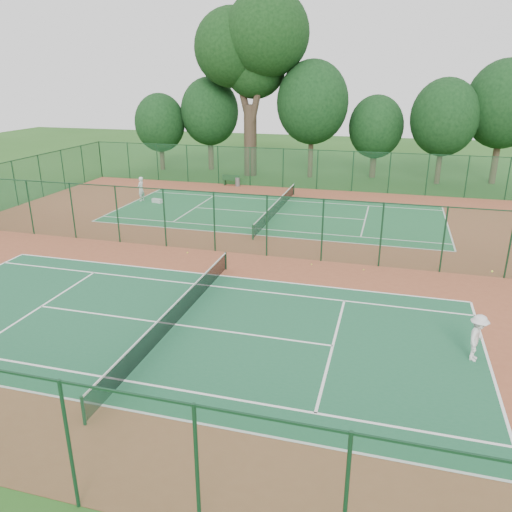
# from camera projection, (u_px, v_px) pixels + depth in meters

# --- Properties ---
(ground) EXTENTS (120.00, 120.00, 0.00)m
(ground) POSITION_uv_depth(u_px,v_px,m) (241.00, 253.00, 28.48)
(ground) COLOR #235119
(ground) RESTS_ON ground
(red_pad) EXTENTS (40.00, 36.00, 0.01)m
(red_pad) POSITION_uv_depth(u_px,v_px,m) (241.00, 253.00, 28.48)
(red_pad) COLOR brown
(red_pad) RESTS_ON ground
(court_near) EXTENTS (23.77, 10.97, 0.01)m
(court_near) POSITION_uv_depth(u_px,v_px,m) (176.00, 325.00, 20.33)
(court_near) COLOR #1B5737
(court_near) RESTS_ON red_pad
(court_far) EXTENTS (23.77, 10.97, 0.01)m
(court_far) POSITION_uv_depth(u_px,v_px,m) (277.00, 213.00, 36.63)
(court_far) COLOR #206739
(court_far) RESTS_ON red_pad
(fence_north) EXTENTS (40.00, 0.09, 3.50)m
(fence_north) POSITION_uv_depth(u_px,v_px,m) (300.00, 169.00, 44.18)
(fence_north) COLOR #1A502D
(fence_north) RESTS_ON ground
(fence_south) EXTENTS (40.00, 0.09, 3.50)m
(fence_south) POSITION_uv_depth(u_px,v_px,m) (12.00, 433.00, 11.58)
(fence_south) COLOR #1B512F
(fence_south) RESTS_ON ground
(fence_divider) EXTENTS (40.00, 0.09, 3.50)m
(fence_divider) POSITION_uv_depth(u_px,v_px,m) (240.00, 224.00, 27.88)
(fence_divider) COLOR #174527
(fence_divider) RESTS_ON ground
(tennis_net_near) EXTENTS (0.10, 12.90, 0.97)m
(tennis_net_near) POSITION_uv_depth(u_px,v_px,m) (175.00, 313.00, 20.14)
(tennis_net_near) COLOR #12331F
(tennis_net_near) RESTS_ON ground
(tennis_net_far) EXTENTS (0.10, 12.90, 0.97)m
(tennis_net_far) POSITION_uv_depth(u_px,v_px,m) (277.00, 206.00, 36.45)
(tennis_net_far) COLOR #163E24
(tennis_net_far) RESTS_ON ground
(player_near) EXTENTS (0.98, 1.28, 1.75)m
(player_near) POSITION_uv_depth(u_px,v_px,m) (477.00, 338.00, 17.53)
(player_near) COLOR silver
(player_near) RESTS_ON court_near
(player_far) EXTENTS (0.49, 0.73, 1.95)m
(player_far) POSITION_uv_depth(u_px,v_px,m) (141.00, 189.00, 39.93)
(player_far) COLOR silver
(player_far) RESTS_ON court_far
(trash_bin) EXTENTS (0.54, 0.54, 0.80)m
(trash_bin) POSITION_uv_depth(u_px,v_px,m) (238.00, 182.00, 45.52)
(trash_bin) COLOR slate
(trash_bin) RESTS_ON red_pad
(bench) EXTENTS (1.65, 0.49, 1.01)m
(bench) POSITION_uv_depth(u_px,v_px,m) (231.00, 180.00, 45.69)
(bench) COLOR #13391A
(bench) RESTS_ON red_pad
(kit_bag) EXTENTS (0.91, 0.52, 0.32)m
(kit_bag) POSITION_uv_depth(u_px,v_px,m) (157.00, 201.00, 39.65)
(kit_bag) COLOR silver
(kit_bag) RESTS_ON red_pad
(stray_ball_a) EXTENTS (0.07, 0.07, 0.07)m
(stray_ball_a) POSITION_uv_depth(u_px,v_px,m) (312.00, 264.00, 26.71)
(stray_ball_a) COLOR #C6DF34
(stray_ball_a) RESTS_ON red_pad
(stray_ball_b) EXTENTS (0.06, 0.06, 0.06)m
(stray_ball_b) POSITION_uv_depth(u_px,v_px,m) (364.00, 270.00, 25.98)
(stray_ball_b) COLOR #C5D631
(stray_ball_b) RESTS_ON red_pad
(stray_ball_c) EXTENTS (0.08, 0.08, 0.08)m
(stray_ball_c) POSITION_uv_depth(u_px,v_px,m) (188.00, 253.00, 28.47)
(stray_ball_c) COLOR #D2DE33
(stray_ball_c) RESTS_ON red_pad
(big_tree) EXTENTS (11.13, 8.15, 17.09)m
(big_tree) POSITION_uv_depth(u_px,v_px,m) (252.00, 46.00, 46.76)
(big_tree) COLOR #37281E
(big_tree) RESTS_ON ground
(evergreen_row) EXTENTS (39.00, 5.00, 12.00)m
(evergreen_row) POSITION_uv_depth(u_px,v_px,m) (316.00, 176.00, 50.32)
(evergreen_row) COLOR black
(evergreen_row) RESTS_ON ground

